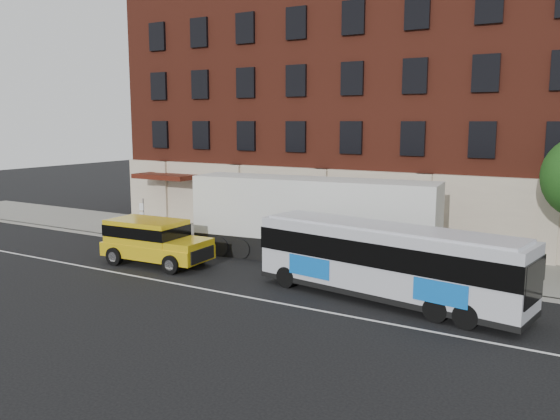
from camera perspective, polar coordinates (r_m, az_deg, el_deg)
The scene contains 9 objects.
ground at distance 23.90m, azimuth -8.86°, elevation -7.97°, with size 120.00×120.00×0.00m, color black.
sidewalk at distance 31.11m, azimuth 1.75°, elevation -3.76°, with size 60.00×6.00×0.15m, color gray.
kerb at distance 28.59m, azimuth -1.18°, elevation -4.90°, with size 60.00×0.25×0.15m, color gray.
lane_line at distance 24.27m, azimuth -8.11°, elevation -7.67°, with size 60.00×0.12×0.01m, color silver.
building at distance 37.49m, azimuth 7.75°, elevation 9.88°, with size 30.00×12.10×15.00m.
sign_pole at distance 33.60m, azimuth -13.46°, elevation -0.66°, with size 0.30×0.20×2.50m.
city_bus at distance 22.33m, azimuth 10.58°, elevation -4.89°, with size 10.98×3.89×2.95m.
yellow_suv at distance 28.36m, azimuth -12.56°, elevation -2.83°, with size 5.69×2.68×2.15m.
shipping_container at distance 28.37m, azimuth 3.24°, elevation -1.00°, with size 12.45×3.86×4.08m.
Camera 1 is at (14.67, -17.57, 6.89)m, focal length 36.79 mm.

